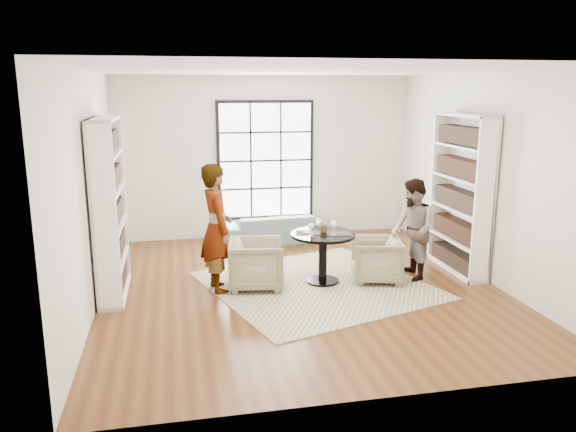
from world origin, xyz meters
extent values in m
plane|color=#5B3615|center=(0.00, 0.00, 0.00)|extent=(6.00, 6.00, 0.00)
plane|color=silver|center=(0.00, 3.00, 1.50)|extent=(5.50, 0.00, 5.50)
plane|color=silver|center=(-2.75, 0.00, 1.50)|extent=(0.00, 6.00, 6.00)
plane|color=silver|center=(2.75, 0.00, 1.50)|extent=(0.00, 6.00, 6.00)
plane|color=silver|center=(0.00, -3.00, 1.50)|extent=(5.50, 0.00, 5.50)
plane|color=white|center=(0.00, 0.00, 3.00)|extent=(6.00, 6.00, 0.00)
cube|color=black|center=(0.00, 2.98, 1.45)|extent=(1.82, 0.06, 2.22)
cube|color=white|center=(0.00, 2.94, 1.45)|extent=(1.70, 0.02, 2.10)
cube|color=#BBB28C|center=(0.24, 0.03, 0.01)|extent=(3.57, 3.57, 0.01)
cylinder|color=black|center=(0.36, 0.14, 0.02)|extent=(0.48, 0.48, 0.04)
cylinder|color=black|center=(0.36, 0.14, 0.36)|extent=(0.12, 0.12, 0.66)
cylinder|color=black|center=(0.36, 0.14, 0.72)|extent=(0.93, 0.93, 0.04)
imported|color=gray|center=(0.07, 2.45, 0.26)|extent=(1.84, 0.84, 0.52)
imported|color=#C4BF8C|center=(-0.61, 0.14, 0.35)|extent=(0.86, 0.84, 0.69)
imported|color=tan|center=(1.15, 0.06, 0.32)|extent=(0.85, 0.84, 0.64)
imported|color=gray|center=(-1.16, 0.14, 0.89)|extent=(0.54, 0.72, 1.79)
imported|color=gray|center=(1.70, 0.06, 0.75)|extent=(0.59, 0.75, 1.49)
cube|color=#262421|center=(0.15, 0.20, 0.75)|extent=(0.38, 0.32, 0.01)
cube|color=#262421|center=(0.57, 0.07, 0.75)|extent=(0.38, 0.32, 0.01)
cylinder|color=silver|center=(0.16, 0.03, 0.75)|extent=(0.07, 0.07, 0.01)
cylinder|color=silver|center=(0.16, 0.03, 0.80)|extent=(0.01, 0.01, 0.11)
sphere|color=maroon|center=(0.16, 0.03, 0.88)|extent=(0.08, 0.08, 0.08)
ellipsoid|color=white|center=(0.16, 0.03, 0.88)|extent=(0.08, 0.08, 0.09)
cylinder|color=silver|center=(0.48, 0.02, 0.75)|extent=(0.07, 0.07, 0.01)
cylinder|color=silver|center=(0.48, 0.02, 0.81)|extent=(0.01, 0.01, 0.12)
sphere|color=maroon|center=(0.48, 0.02, 0.90)|extent=(0.09, 0.09, 0.09)
ellipsoid|color=white|center=(0.48, 0.02, 0.90)|extent=(0.09, 0.09, 0.10)
imported|color=gray|center=(0.39, 0.21, 0.84)|extent=(0.20, 0.18, 0.19)
camera|label=1|loc=(-1.70, -7.36, 2.77)|focal=35.00mm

